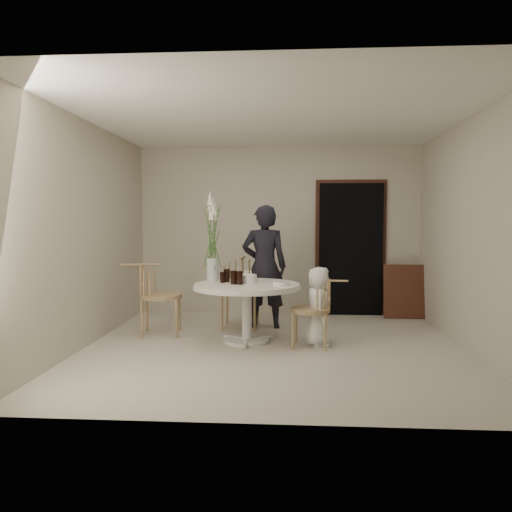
# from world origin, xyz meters

# --- Properties ---
(ground) EXTENTS (4.50, 4.50, 0.00)m
(ground) POSITION_xyz_m (0.00, 0.00, 0.00)
(ground) COLOR beige
(ground) RESTS_ON ground
(room_shell) EXTENTS (4.50, 4.50, 4.50)m
(room_shell) POSITION_xyz_m (0.00, 0.00, 1.62)
(room_shell) COLOR white
(room_shell) RESTS_ON ground
(doorway) EXTENTS (1.00, 0.10, 2.10)m
(doorway) POSITION_xyz_m (1.15, 2.19, 1.05)
(doorway) COLOR black
(doorway) RESTS_ON ground
(door_trim) EXTENTS (1.12, 0.03, 2.22)m
(door_trim) POSITION_xyz_m (1.15, 2.23, 1.11)
(door_trim) COLOR #4E241B
(door_trim) RESTS_ON ground
(table) EXTENTS (1.33, 1.33, 0.73)m
(table) POSITION_xyz_m (-0.35, 0.25, 0.62)
(table) COLOR silver
(table) RESTS_ON ground
(picture_frame) EXTENTS (0.63, 0.20, 0.83)m
(picture_frame) POSITION_xyz_m (1.95, 1.95, 0.41)
(picture_frame) COLOR #4E241B
(picture_frame) RESTS_ON ground
(chair_far) EXTENTS (0.56, 0.61, 0.98)m
(chair_far) POSITION_xyz_m (-0.51, 1.26, 0.64)
(chair_far) COLOR tan
(chair_far) RESTS_ON ground
(chair_right) EXTENTS (0.52, 0.49, 0.82)m
(chair_right) POSITION_xyz_m (0.54, 0.07, 0.53)
(chair_right) COLOR tan
(chair_right) RESTS_ON ground
(chair_left) EXTENTS (0.61, 0.58, 0.96)m
(chair_left) POSITION_xyz_m (-1.65, 0.56, 0.62)
(chair_left) COLOR tan
(chair_left) RESTS_ON ground
(girl) EXTENTS (0.65, 0.44, 1.73)m
(girl) POSITION_xyz_m (-0.18, 1.12, 0.86)
(girl) COLOR black
(girl) RESTS_ON ground
(boy) EXTENTS (0.31, 0.47, 0.95)m
(boy) POSITION_xyz_m (0.53, 0.14, 0.48)
(boy) COLOR white
(boy) RESTS_ON ground
(birthday_cake) EXTENTS (0.22, 0.22, 0.16)m
(birthday_cake) POSITION_xyz_m (-0.34, 0.32, 0.78)
(birthday_cake) COLOR white
(birthday_cake) RESTS_ON table
(cola_tumbler_a) EXTENTS (0.09, 0.09, 0.17)m
(cola_tumbler_a) POSITION_xyz_m (-0.51, 0.20, 0.81)
(cola_tumbler_a) COLOR black
(cola_tumbler_a) RESTS_ON table
(cola_tumbler_b) EXTENTS (0.08, 0.08, 0.17)m
(cola_tumbler_b) POSITION_xyz_m (-0.43, 0.16, 0.81)
(cola_tumbler_b) COLOR black
(cola_tumbler_b) RESTS_ON table
(cola_tumbler_c) EXTENTS (0.08, 0.08, 0.14)m
(cola_tumbler_c) POSITION_xyz_m (-0.67, 0.34, 0.80)
(cola_tumbler_c) COLOR black
(cola_tumbler_c) RESTS_ON table
(cola_tumbler_d) EXTENTS (0.10, 0.10, 0.17)m
(cola_tumbler_d) POSITION_xyz_m (-0.62, 0.40, 0.81)
(cola_tumbler_d) COLOR black
(cola_tumbler_d) RESTS_ON table
(plate_stack) EXTENTS (0.25, 0.25, 0.05)m
(plate_stack) POSITION_xyz_m (0.08, 0.08, 0.75)
(plate_stack) COLOR white
(plate_stack) RESTS_ON table
(flower_vase) EXTENTS (0.16, 0.16, 1.16)m
(flower_vase) POSITION_xyz_m (-0.82, 0.54, 1.25)
(flower_vase) COLOR silver
(flower_vase) RESTS_ON table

